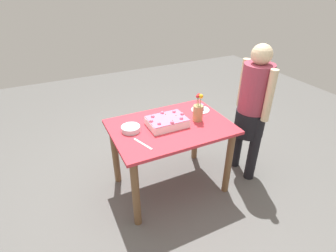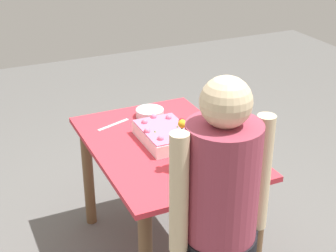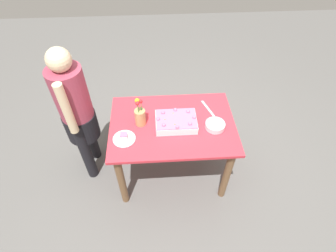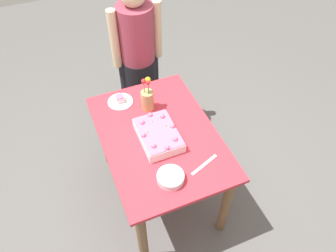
% 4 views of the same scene
% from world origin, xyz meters
% --- Properties ---
extents(ground_plane, '(8.00, 8.00, 0.00)m').
position_xyz_m(ground_plane, '(0.00, 0.00, 0.00)').
color(ground_plane, '#5D5C5A').
extents(dining_table, '(1.15, 0.81, 0.77)m').
position_xyz_m(dining_table, '(0.00, 0.00, 0.62)').
color(dining_table, '#CB313E').
rests_on(dining_table, ground_plane).
extents(sheet_cake, '(0.37, 0.26, 0.10)m').
position_xyz_m(sheet_cake, '(0.03, -0.02, 0.81)').
color(sheet_cake, white).
rests_on(sheet_cake, dining_table).
extents(serving_plate_with_slice, '(0.20, 0.20, 0.07)m').
position_xyz_m(serving_plate_with_slice, '(-0.43, -0.16, 0.78)').
color(serving_plate_with_slice, white).
rests_on(serving_plate_with_slice, dining_table).
extents(cake_knife, '(0.10, 0.22, 0.00)m').
position_xyz_m(cake_knife, '(0.36, 0.18, 0.77)').
color(cake_knife, silver).
rests_on(cake_knife, dining_table).
extents(flower_vase, '(0.10, 0.10, 0.29)m').
position_xyz_m(flower_vase, '(-0.29, 0.02, 0.87)').
color(flower_vase, tan).
rests_on(flower_vase, dining_table).
extents(fruit_bowl, '(0.18, 0.18, 0.05)m').
position_xyz_m(fruit_bowl, '(0.38, -0.07, 0.79)').
color(fruit_bowl, silver).
rests_on(fruit_bowl, dining_table).
extents(person_standing, '(0.31, 0.45, 1.49)m').
position_xyz_m(person_standing, '(-0.87, 0.14, 0.85)').
color(person_standing, black).
rests_on(person_standing, ground_plane).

